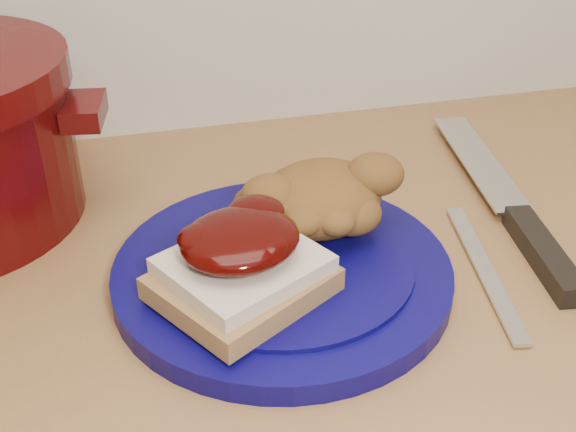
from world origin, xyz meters
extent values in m
cylinder|color=#080548|center=(-0.01, 1.49, 0.91)|extent=(0.37, 0.37, 0.02)
cube|color=olive|center=(-0.05, 1.45, 0.93)|extent=(0.15, 0.15, 0.02)
cube|color=beige|center=(-0.05, 1.45, 0.95)|extent=(0.14, 0.13, 0.01)
ellipsoid|color=black|center=(-0.05, 1.46, 0.97)|extent=(0.12, 0.11, 0.03)
ellipsoid|color=brown|center=(0.03, 1.53, 0.95)|extent=(0.14, 0.13, 0.06)
cube|color=black|center=(0.21, 1.46, 0.91)|extent=(0.04, 0.13, 0.02)
cube|color=silver|center=(0.23, 1.62, 0.91)|extent=(0.07, 0.21, 0.00)
cube|color=silver|center=(0.16, 1.46, 0.90)|extent=(0.05, 0.19, 0.00)
cube|color=#3A0506|center=(-0.15, 1.64, 1.00)|extent=(0.04, 0.06, 0.02)
camera|label=1|loc=(-0.13, 1.02, 1.26)|focal=45.00mm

